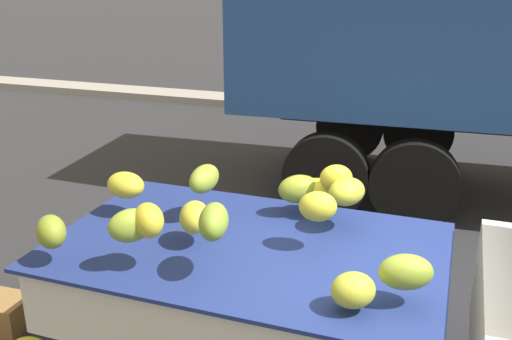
# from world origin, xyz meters

# --- Properties ---
(curb_strip) EXTENTS (80.00, 0.80, 0.16)m
(curb_strip) POSITION_xyz_m (0.00, 8.46, 0.08)
(curb_strip) COLOR gray
(curb_strip) RESTS_ON ground
(produce_crate) EXTENTS (0.53, 0.37, 0.28)m
(produce_crate) POSITION_xyz_m (-3.58, -0.23, 0.14)
(produce_crate) COLOR olive
(produce_crate) RESTS_ON ground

